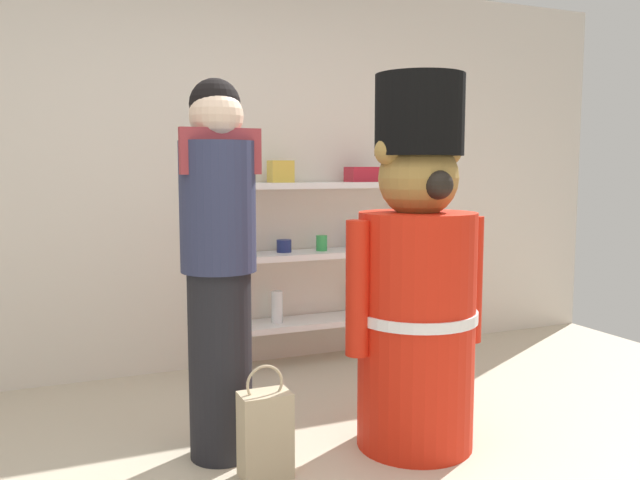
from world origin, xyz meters
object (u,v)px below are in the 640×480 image
(merchandise_shelf, at_px, (322,247))
(shopping_bag, at_px, (265,433))
(person_shopper, at_px, (219,261))
(teddy_bear_guard, at_px, (417,285))

(merchandise_shelf, height_order, shopping_bag, merchandise_shelf)
(person_shopper, distance_m, shopping_bag, 0.78)
(teddy_bear_guard, bearing_deg, shopping_bag, -177.29)
(merchandise_shelf, distance_m, person_shopper, 1.58)
(person_shopper, relative_size, shopping_bag, 3.47)
(shopping_bag, bearing_deg, person_shopper, 113.47)
(teddy_bear_guard, relative_size, shopping_bag, 3.53)
(merchandise_shelf, xyz_separation_m, person_shopper, (-1.02, -1.20, 0.12))
(person_shopper, height_order, shopping_bag, person_shopper)
(merchandise_shelf, height_order, person_shopper, person_shopper)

